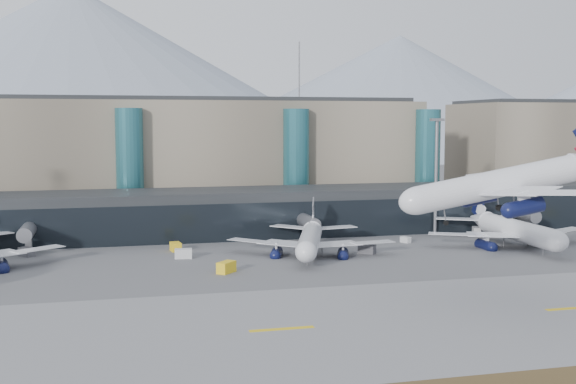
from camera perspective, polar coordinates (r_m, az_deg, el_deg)
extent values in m
plane|color=#515154|center=(108.03, 8.07, -7.79)|extent=(900.00, 900.00, 0.00)
cube|color=slate|center=(94.74, 11.53, -9.75)|extent=(400.00, 40.00, 0.04)
cube|color=gold|center=(88.23, -0.49, -10.77)|extent=(8.00, 1.00, 0.02)
cube|color=gold|center=(104.71, 21.57, -8.53)|extent=(8.00, 1.00, 0.02)
cube|color=black|center=(161.56, 0.36, -1.49)|extent=(170.00, 18.00, 10.00)
cube|color=black|center=(153.15, 1.18, -2.26)|extent=(170.00, 0.40, 8.00)
cylinder|color=slate|center=(146.60, -19.84, -2.86)|extent=(2.80, 14.00, 2.80)
cube|color=slate|center=(147.05, -19.81, -4.02)|extent=(1.20, 1.20, 2.40)
cylinder|color=slate|center=(151.12, 1.39, -2.29)|extent=(2.80, 14.00, 2.80)
cube|color=slate|center=(151.56, 1.39, -3.41)|extent=(1.20, 1.20, 2.40)
cylinder|color=slate|center=(171.21, 17.75, -1.62)|extent=(2.80, 14.00, 2.80)
cube|color=slate|center=(171.60, 17.72, -2.62)|extent=(1.20, 1.20, 2.40)
cube|color=gray|center=(188.16, -9.49, 2.50)|extent=(130.00, 30.00, 30.00)
cube|color=black|center=(187.99, -9.57, 7.22)|extent=(123.50, 28.00, 1.00)
cube|color=gray|center=(230.96, 21.74, 2.73)|extent=(70.00, 30.00, 30.00)
cylinder|color=#26616A|center=(171.74, -12.39, 1.82)|extent=(6.40, 6.40, 28.00)
cylinder|color=#26616A|center=(177.41, 0.64, 2.07)|extent=(6.40, 6.40, 28.00)
cylinder|color=#26616A|center=(189.29, 10.96, 2.19)|extent=(6.40, 6.40, 28.00)
cylinder|color=slate|center=(194.26, 0.89, 9.45)|extent=(0.40, 0.40, 16.00)
cone|color=gray|center=(478.70, -16.60, 8.96)|extent=(400.00, 400.00, 110.00)
cone|color=gray|center=(517.73, 8.78, 7.47)|extent=(340.00, 340.00, 85.00)
cylinder|color=slate|center=(161.67, 11.61, 1.08)|extent=(0.70, 0.70, 25.00)
cube|color=slate|center=(161.20, 11.70, 5.62)|extent=(3.00, 1.20, 0.60)
cylinder|color=silver|center=(102.03, 17.07, 1.47)|extent=(22.95, 4.73, 3.78)
ellipsoid|color=silver|center=(97.08, 11.15, 1.41)|extent=(5.45, 4.00, 3.78)
cube|color=silver|center=(95.87, 20.25, 0.75)|extent=(11.37, 17.17, 0.19)
cylinder|color=#0C1137|center=(97.03, 18.95, -0.30)|extent=(4.65, 2.27, 2.08)
cube|color=silver|center=(110.01, 15.78, 1.46)|extent=(12.42, 17.02, 0.19)
cylinder|color=#0C1137|center=(107.83, 15.61, 0.36)|extent=(4.65, 2.27, 2.08)
cylinder|color=slate|center=(98.65, 12.96, 0.01)|extent=(0.15, 0.15, 3.02)
cylinder|color=black|center=(98.79, 12.94, -0.76)|extent=(0.68, 0.27, 0.67)
cylinder|color=black|center=(100.86, 18.12, -0.76)|extent=(0.88, 0.37, 0.86)
cylinder|color=black|center=(104.80, 16.89, -0.50)|extent=(0.88, 0.37, 0.86)
cube|color=silver|center=(134.38, -20.89, -3.74)|extent=(18.25, 15.43, 0.21)
cylinder|color=#0C1137|center=(133.20, -21.75, -4.78)|extent=(3.17, 5.38, 2.30)
cylinder|color=silver|center=(134.94, 1.76, -3.24)|extent=(10.84, 22.74, 3.77)
ellipsoid|color=silver|center=(123.74, 1.49, -4.04)|extent=(5.26, 6.20, 3.77)
cone|color=silver|center=(149.36, 2.05, -2.31)|extent=(5.65, 7.36, 3.77)
cube|color=silver|center=(136.48, 5.21, -3.42)|extent=(16.75, 7.28, 0.19)
cylinder|color=#0C1137|center=(135.51, 4.38, -4.30)|extent=(3.42, 4.97, 2.07)
cube|color=silver|center=(149.19, 3.79, -2.25)|extent=(8.86, 4.57, 0.15)
cube|color=silver|center=(137.28, -1.60, -3.35)|extent=(15.56, 15.20, 0.19)
cylinder|color=#0C1137|center=(136.12, -0.84, -4.24)|extent=(3.42, 4.97, 2.07)
cube|color=silver|center=(149.60, 0.31, -2.22)|extent=(8.16, 8.37, 0.15)
cube|color=slate|center=(149.29, 2.06, -1.15)|extent=(2.01, 5.40, 6.63)
cube|color=silver|center=(148.47, 2.04, -1.62)|extent=(1.45, 3.65, 3.62)
cylinder|color=slate|center=(127.52, 1.58, -4.87)|extent=(0.15, 0.15, 3.01)
cylinder|color=black|center=(127.76, 1.57, -5.45)|extent=(0.44, 0.71, 0.67)
cylinder|color=black|center=(136.43, 2.73, -4.75)|extent=(0.59, 0.92, 0.86)
cylinder|color=black|center=(136.66, 0.83, -4.73)|extent=(0.59, 0.92, 0.86)
cylinder|color=silver|center=(151.81, 17.33, -2.34)|extent=(4.64, 25.21, 4.17)
ellipsoid|color=silver|center=(141.21, 19.89, -2.99)|extent=(4.27, 5.91, 4.17)
cone|color=silver|center=(165.81, 14.52, -1.54)|extent=(4.30, 7.26, 4.17)
cube|color=silver|center=(158.08, 19.81, -2.36)|extent=(18.89, 12.86, 0.21)
cylinder|color=#0C1137|center=(156.03, 19.40, -3.23)|extent=(2.38, 5.07, 2.29)
cube|color=silver|center=(168.15, 16.04, -1.41)|extent=(9.95, 7.43, 0.17)
cube|color=silver|center=(149.19, 13.99, -2.65)|extent=(18.81, 13.37, 0.21)
cylinder|color=#0C1137|center=(149.22, 14.96, -3.50)|extent=(2.38, 5.07, 2.29)
cube|color=silver|center=(163.53, 12.96, -1.52)|extent=(9.91, 7.68, 0.17)
cube|color=#0C1137|center=(165.75, 14.49, -0.38)|extent=(0.37, 6.22, 7.33)
cube|color=silver|center=(164.94, 14.65, -0.85)|extent=(0.37, 4.17, 4.01)
cylinder|color=slate|center=(144.76, 19.05, -3.85)|extent=(0.17, 0.17, 3.33)
cylinder|color=black|center=(145.00, 19.03, -4.42)|extent=(0.28, 0.74, 0.74)
cylinder|color=black|center=(154.59, 17.88, -3.77)|extent=(0.39, 0.96, 0.95)
cylinder|color=black|center=(152.11, 16.26, -3.88)|extent=(0.39, 0.96, 0.95)
cube|color=silver|center=(133.46, -8.27, -4.84)|extent=(3.29, 2.09, 1.75)
cube|color=yellow|center=(141.07, -8.87, -4.30)|extent=(2.12, 3.10, 1.68)
cube|color=#4B4B50|center=(137.61, 6.26, -4.50)|extent=(3.41, 3.33, 1.73)
cube|color=silver|center=(165.31, 14.66, -2.97)|extent=(2.38, 3.18, 1.62)
cube|color=#4B4B50|center=(142.45, -19.96, -4.48)|extent=(3.17, 3.24, 1.66)
cube|color=silver|center=(151.02, 9.28, -3.74)|extent=(1.95, 2.39, 1.21)
cube|color=yellow|center=(120.05, -4.90, -5.94)|extent=(3.62, 3.71, 1.88)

